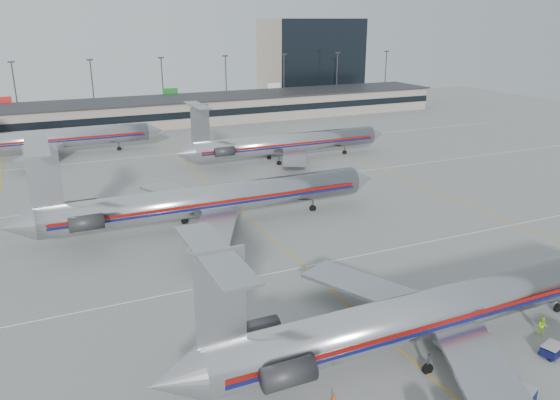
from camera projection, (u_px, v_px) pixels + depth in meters
ground at (355, 311)px, 48.97m from camera, size 260.00×260.00×0.00m
apron_markings at (304, 267)px, 57.60m from camera, size 160.00×0.15×0.02m
terminal at (141, 113)px, 132.54m from camera, size 162.00×17.00×6.25m
light_mast_row at (128, 84)px, 142.94m from camera, size 163.60×0.40×15.28m
distant_building at (310, 58)px, 179.94m from camera, size 30.00×20.00×25.00m
jet_foreground at (432, 312)px, 42.06m from camera, size 45.29×26.67×11.85m
jet_second_row at (205, 200)px, 67.35m from camera, size 47.42×27.92×12.41m
jet_third_row at (283, 143)px, 99.45m from camera, size 41.97×25.82×11.48m
jet_back_row at (44, 139)px, 102.29m from camera, size 42.97×26.43×11.75m
cart_inner at (552, 350)px, 42.20m from camera, size 2.00×1.63×0.99m
cart_outer at (522, 397)px, 36.80m from camera, size 2.43×2.11×1.16m
belt_loader at (455, 339)px, 43.73m from camera, size 3.78×1.39×1.97m
ramp_worker_near at (487, 339)px, 43.05m from camera, size 0.69×0.74×1.70m
ramp_worker_far at (542, 326)px, 44.99m from camera, size 0.98×0.97×1.60m
cone_left at (334, 398)px, 37.20m from camera, size 0.58×0.58×0.62m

